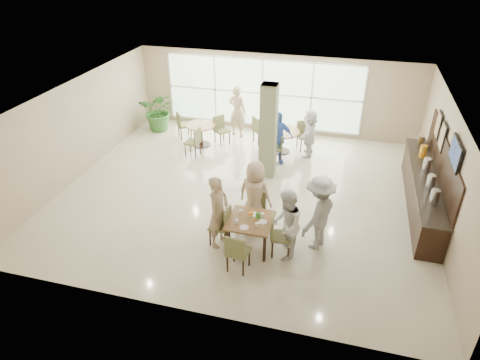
% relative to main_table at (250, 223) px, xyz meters
% --- Properties ---
extents(ground, '(10.00, 10.00, 0.00)m').
position_rel_main_table_xyz_m(ground, '(-0.73, 2.28, -0.66)').
color(ground, beige).
rests_on(ground, ground).
extents(room_shell, '(10.00, 10.00, 10.00)m').
position_rel_main_table_xyz_m(room_shell, '(-0.73, 2.28, 1.04)').
color(room_shell, white).
rests_on(room_shell, ground).
extents(window_bank, '(7.00, 0.04, 7.00)m').
position_rel_main_table_xyz_m(window_bank, '(-1.23, 6.74, 0.74)').
color(window_bank, silver).
rests_on(window_bank, ground).
extents(column, '(0.45, 0.45, 2.80)m').
position_rel_main_table_xyz_m(column, '(-0.33, 3.48, 0.74)').
color(column, '#777F58').
rests_on(column, ground).
extents(main_table, '(1.01, 1.01, 0.75)m').
position_rel_main_table_xyz_m(main_table, '(0.00, 0.00, 0.00)').
color(main_table, brown).
rests_on(main_table, ground).
extents(round_table_left, '(0.99, 0.99, 0.75)m').
position_rel_main_table_xyz_m(round_table_left, '(-2.93, 4.93, -0.11)').
color(round_table_left, brown).
rests_on(round_table_left, ground).
extents(round_table_right, '(1.19, 1.19, 0.75)m').
position_rel_main_table_xyz_m(round_table_right, '(-0.21, 5.13, -0.07)').
color(round_table_right, brown).
rests_on(round_table_right, ground).
extents(chairs_main_table, '(1.93, 2.02, 0.95)m').
position_rel_main_table_xyz_m(chairs_main_table, '(-0.03, -0.04, -0.19)').
color(chairs_main_table, brown).
rests_on(chairs_main_table, ground).
extents(chairs_table_left, '(2.05, 1.84, 0.95)m').
position_rel_main_table_xyz_m(chairs_table_left, '(-2.98, 4.91, -0.19)').
color(chairs_table_left, brown).
rests_on(chairs_table_left, ground).
extents(chairs_table_right, '(2.16, 1.89, 0.95)m').
position_rel_main_table_xyz_m(chairs_table_right, '(-0.26, 5.18, -0.19)').
color(chairs_table_right, brown).
rests_on(chairs_table_right, ground).
extents(tabletop_clutter, '(0.70, 0.75, 0.21)m').
position_rel_main_table_xyz_m(tabletop_clutter, '(0.02, -0.01, 0.15)').
color(tabletop_clutter, white).
rests_on(tabletop_clutter, main_table).
extents(buffet_counter, '(0.64, 4.70, 1.95)m').
position_rel_main_table_xyz_m(buffet_counter, '(3.97, 2.79, -0.11)').
color(buffet_counter, black).
rests_on(buffet_counter, ground).
extents(wall_tv, '(0.06, 1.00, 0.58)m').
position_rel_main_table_xyz_m(wall_tv, '(4.20, 1.68, 1.49)').
color(wall_tv, black).
rests_on(wall_tv, ground).
extents(framed_art_a, '(0.05, 0.55, 0.70)m').
position_rel_main_table_xyz_m(framed_art_a, '(4.21, 3.28, 1.19)').
color(framed_art_a, black).
rests_on(framed_art_a, ground).
extents(framed_art_b, '(0.05, 0.55, 0.70)m').
position_rel_main_table_xyz_m(framed_art_b, '(4.21, 4.08, 1.19)').
color(framed_art_b, black).
rests_on(framed_art_b, ground).
extents(potted_plant, '(1.51, 1.51, 1.49)m').
position_rel_main_table_xyz_m(potted_plant, '(-4.83, 5.80, 0.08)').
color(potted_plant, '#326C2B').
rests_on(potted_plant, ground).
extents(teen_left, '(0.56, 0.72, 1.76)m').
position_rel_main_table_xyz_m(teen_left, '(-0.73, -0.06, 0.22)').
color(teen_left, tan).
rests_on(teen_left, ground).
extents(teen_far, '(0.93, 0.64, 1.74)m').
position_rel_main_table_xyz_m(teen_far, '(-0.11, 0.89, 0.21)').
color(teen_far, tan).
rests_on(teen_far, ground).
extents(teen_right, '(0.71, 0.87, 1.68)m').
position_rel_main_table_xyz_m(teen_right, '(0.82, -0.11, 0.18)').
color(teen_right, white).
rests_on(teen_right, ground).
extents(teen_standing, '(1.09, 1.35, 1.82)m').
position_rel_main_table_xyz_m(teen_standing, '(1.46, 0.44, 0.25)').
color(teen_standing, '#9D9EA0').
rests_on(teen_standing, ground).
extents(adult_a, '(1.12, 0.89, 1.68)m').
position_rel_main_table_xyz_m(adult_a, '(-0.21, 4.33, 0.18)').
color(adult_a, '#4574CF').
rests_on(adult_a, ground).
extents(adult_b, '(0.65, 1.44, 1.54)m').
position_rel_main_table_xyz_m(adult_b, '(0.69, 5.12, 0.11)').
color(adult_b, white).
rests_on(adult_b, ground).
extents(adult_standing, '(0.77, 0.61, 1.84)m').
position_rel_main_table_xyz_m(adult_standing, '(-1.95, 6.03, 0.26)').
color(adult_standing, tan).
rests_on(adult_standing, ground).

